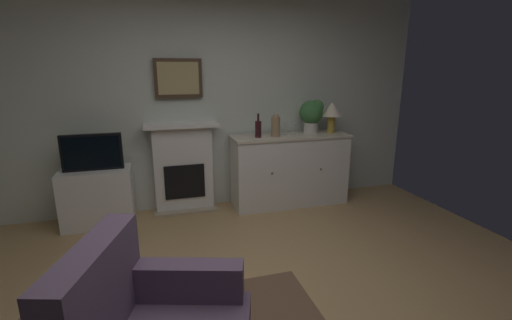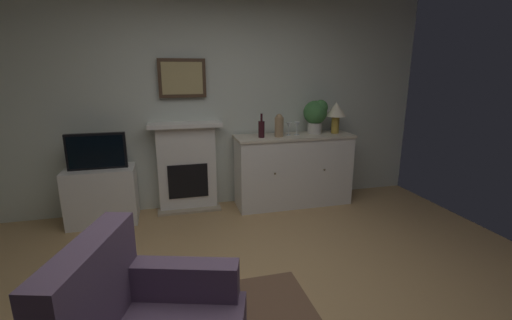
% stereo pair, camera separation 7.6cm
% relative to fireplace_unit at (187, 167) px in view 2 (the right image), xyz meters
% --- Properties ---
extents(ground_plane, '(5.50, 4.60, 0.10)m').
position_rel_fireplace_unit_xyz_m(ground_plane, '(0.40, -2.14, -0.60)').
color(ground_plane, tan).
rests_on(ground_plane, ground).
extents(wall_rear, '(5.50, 0.06, 2.78)m').
position_rel_fireplace_unit_xyz_m(wall_rear, '(0.40, 0.13, 0.84)').
color(wall_rear, silver).
rests_on(wall_rear, ground_plane).
extents(fireplace_unit, '(0.87, 0.30, 1.10)m').
position_rel_fireplace_unit_xyz_m(fireplace_unit, '(0.00, 0.00, 0.00)').
color(fireplace_unit, white).
rests_on(fireplace_unit, ground_plane).
extents(framed_picture, '(0.55, 0.04, 0.45)m').
position_rel_fireplace_unit_xyz_m(framed_picture, '(-0.00, 0.05, 1.07)').
color(framed_picture, '#473323').
extents(sideboard_cabinet, '(1.50, 0.49, 0.91)m').
position_rel_fireplace_unit_xyz_m(sideboard_cabinet, '(1.34, -0.18, -0.09)').
color(sideboard_cabinet, white).
rests_on(sideboard_cabinet, ground_plane).
extents(table_lamp, '(0.26, 0.26, 0.40)m').
position_rel_fireplace_unit_xyz_m(table_lamp, '(1.89, -0.18, 0.65)').
color(table_lamp, '#B79338').
rests_on(table_lamp, sideboard_cabinet).
extents(wine_bottle, '(0.08, 0.08, 0.29)m').
position_rel_fireplace_unit_xyz_m(wine_bottle, '(0.89, -0.22, 0.47)').
color(wine_bottle, '#331419').
rests_on(wine_bottle, sideboard_cabinet).
extents(wine_glass_left, '(0.07, 0.07, 0.16)m').
position_rel_fireplace_unit_xyz_m(wine_glass_left, '(1.26, -0.17, 0.49)').
color(wine_glass_left, silver).
rests_on(wine_glass_left, sideboard_cabinet).
extents(wine_glass_center, '(0.07, 0.07, 0.16)m').
position_rel_fireplace_unit_xyz_m(wine_glass_center, '(1.37, -0.17, 0.49)').
color(wine_glass_center, silver).
rests_on(wine_glass_center, sideboard_cabinet).
extents(vase_decorative, '(0.11, 0.11, 0.28)m').
position_rel_fireplace_unit_xyz_m(vase_decorative, '(1.11, -0.23, 0.51)').
color(vase_decorative, '#9E7F5B').
rests_on(vase_decorative, sideboard_cabinet).
extents(tv_cabinet, '(0.75, 0.42, 0.65)m').
position_rel_fireplace_unit_xyz_m(tv_cabinet, '(-0.97, -0.16, -0.23)').
color(tv_cabinet, white).
rests_on(tv_cabinet, ground_plane).
extents(tv_set, '(0.62, 0.07, 0.40)m').
position_rel_fireplace_unit_xyz_m(tv_set, '(-0.98, -0.19, 0.30)').
color(tv_set, black).
rests_on(tv_set, tv_cabinet).
extents(potted_plant_small, '(0.30, 0.30, 0.43)m').
position_rel_fireplace_unit_xyz_m(potted_plant_small, '(1.64, -0.13, 0.62)').
color(potted_plant_small, beige).
rests_on(potted_plant_small, sideboard_cabinet).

